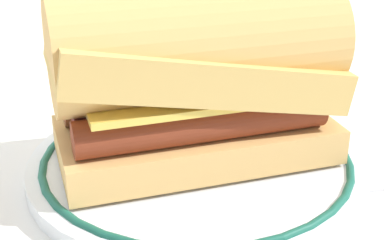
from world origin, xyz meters
TOP-DOWN VIEW (x-y plane):
  - ground_plane at (0.00, 0.00)m, footprint 1.50×1.50m
  - plate at (-0.00, -0.02)m, footprint 0.26×0.26m
  - sausage_sandwich at (-0.00, -0.02)m, footprint 0.23×0.16m

SIDE VIEW (x-z plane):
  - ground_plane at x=0.00m, z-range 0.00..0.00m
  - plate at x=0.00m, z-range 0.00..0.02m
  - sausage_sandwich at x=0.00m, z-range 0.02..0.14m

